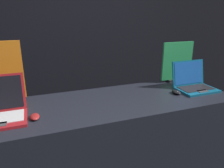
{
  "coord_description": "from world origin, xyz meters",
  "views": [
    {
      "loc": [
        -0.61,
        -1.24,
        1.65
      ],
      "look_at": [
        -0.01,
        0.36,
        1.09
      ],
      "focal_mm": 35.0,
      "sensor_mm": 36.0,
      "label": 1
    }
  ],
  "objects": [
    {
      "name": "mouse_front",
      "position": [
        -0.63,
        0.25,
        0.95
      ],
      "size": [
        0.06,
        0.11,
        0.03
      ],
      "color": "maroon",
      "rests_on": "display_counter"
    },
    {
      "name": "promo_stand_front",
      "position": [
        -0.85,
        0.65,
        1.18
      ],
      "size": [
        0.35,
        0.07,
        0.5
      ],
      "color": "black",
      "rests_on": "display_counter"
    },
    {
      "name": "display_counter",
      "position": [
        0.0,
        0.36,
        0.47
      ],
      "size": [
        2.13,
        0.72,
        0.94
      ],
      "color": "black",
      "rests_on": "ground_plane"
    },
    {
      "name": "promo_stand_back",
      "position": [
        0.84,
        0.64,
        1.14
      ],
      "size": [
        0.36,
        0.07,
        0.42
      ],
      "color": "black",
      "rests_on": "display_counter"
    },
    {
      "name": "wall_back",
      "position": [
        0.0,
        1.85,
        1.4
      ],
      "size": [
        8.0,
        0.05,
        2.8
      ],
      "color": "black",
      "rests_on": "ground_plane"
    },
    {
      "name": "laptop_front",
      "position": [
        -0.85,
        0.34,
        1.01
      ],
      "size": [
        0.35,
        0.33,
        0.29
      ],
      "color": "maroon",
      "rests_on": "display_counter"
    },
    {
      "name": "mouse_back",
      "position": [
        0.61,
        0.31,
        0.96
      ],
      "size": [
        0.07,
        0.1,
        0.03
      ],
      "color": "black",
      "rests_on": "display_counter"
    },
    {
      "name": "laptop_back",
      "position": [
        0.84,
        0.36,
        1.0
      ],
      "size": [
        0.36,
        0.3,
        0.26
      ],
      "color": "#0F5170",
      "rests_on": "display_counter"
    }
  ]
}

